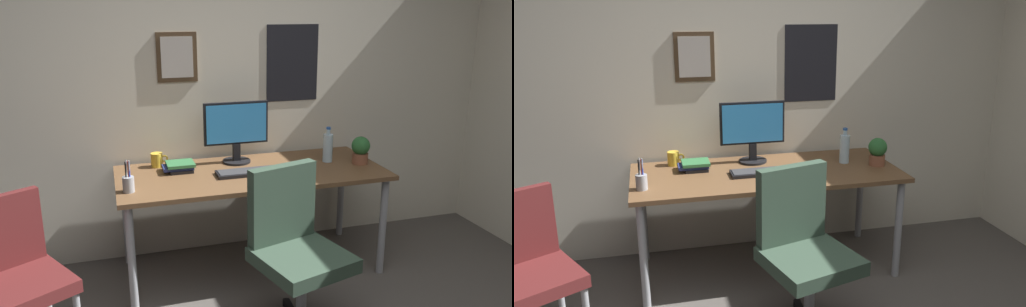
% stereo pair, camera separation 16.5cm
% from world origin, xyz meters
% --- Properties ---
extents(wall_back, '(4.40, 0.10, 2.60)m').
position_xyz_m(wall_back, '(-0.00, 2.15, 1.30)').
color(wall_back, beige).
rests_on(wall_back, ground_plane).
extents(desk, '(1.80, 0.77, 0.73)m').
position_xyz_m(desk, '(0.07, 1.69, 0.66)').
color(desk, brown).
rests_on(desk, ground_plane).
extents(office_chair, '(0.58, 0.59, 0.95)m').
position_xyz_m(office_chair, '(0.10, 0.95, 0.53)').
color(office_chair, '#334738').
rests_on(office_chair, ground_plane).
extents(side_chair, '(0.57, 0.57, 0.88)m').
position_xyz_m(side_chair, '(-1.35, 1.12, 0.50)').
color(side_chair, '#591E1E').
rests_on(side_chair, ground_plane).
extents(monitor, '(0.46, 0.20, 0.43)m').
position_xyz_m(monitor, '(0.02, 1.91, 0.96)').
color(monitor, black).
rests_on(monitor, desk).
extents(keyboard, '(0.43, 0.15, 0.03)m').
position_xyz_m(keyboard, '(0.03, 1.63, 0.74)').
color(keyboard, black).
rests_on(keyboard, desk).
extents(computer_mouse, '(0.06, 0.11, 0.04)m').
position_xyz_m(computer_mouse, '(0.33, 1.61, 0.74)').
color(computer_mouse, black).
rests_on(computer_mouse, desk).
extents(water_bottle, '(0.07, 0.07, 0.25)m').
position_xyz_m(water_bottle, '(0.65, 1.74, 0.83)').
color(water_bottle, silver).
rests_on(water_bottle, desk).
extents(coffee_mug_near, '(0.12, 0.08, 0.10)m').
position_xyz_m(coffee_mug_near, '(-0.54, 1.96, 0.77)').
color(coffee_mug_near, yellow).
rests_on(coffee_mug_near, desk).
extents(potted_plant, '(0.13, 0.13, 0.19)m').
position_xyz_m(potted_plant, '(0.85, 1.63, 0.83)').
color(potted_plant, brown).
rests_on(potted_plant, desk).
extents(pen_cup, '(0.07, 0.07, 0.20)m').
position_xyz_m(pen_cup, '(-0.75, 1.51, 0.78)').
color(pen_cup, '#9EA0A5').
rests_on(pen_cup, desk).
extents(book_stack_left, '(0.21, 0.16, 0.06)m').
position_xyz_m(book_stack_left, '(-0.40, 1.81, 0.76)').
color(book_stack_left, black).
rests_on(book_stack_left, desk).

